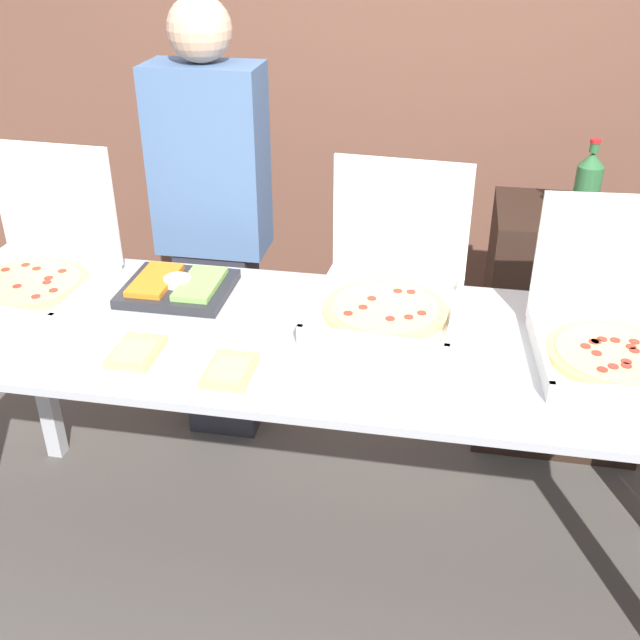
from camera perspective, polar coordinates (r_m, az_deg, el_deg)
ground_plane at (r=2.70m, az=-0.00°, el=-17.40°), size 16.00×16.00×0.00m
brick_wall_behind at (r=3.58m, az=5.20°, el=20.13°), size 10.00×0.06×2.80m
buffet_table at (r=2.20m, az=-0.00°, el=-3.47°), size 2.40×0.79×0.88m
pizza_box_far_right at (r=2.25m, az=5.28°, el=2.43°), size 0.46×0.47×0.42m
pizza_box_far_left at (r=2.56m, az=-20.83°, el=3.97°), size 0.45×0.46×0.42m
pizza_box_near_left at (r=2.17m, az=21.41°, el=-0.85°), size 0.44×0.45×0.41m
paper_plate_front_left at (r=2.10m, az=-13.81°, el=-2.51°), size 0.24×0.24×0.03m
paper_plate_front_center at (r=1.98m, az=-6.86°, el=-3.97°), size 0.24×0.24×0.03m
veggie_tray at (r=2.41m, az=-10.77°, el=2.52°), size 0.33×0.29×0.05m
sideboard_podium at (r=3.12m, az=18.19°, el=-0.58°), size 0.64×0.46×0.98m
soda_bottle at (r=2.81m, az=19.72°, el=9.65°), size 0.09×0.09×0.29m
person_guest_plaid at (r=2.85m, az=-8.06°, el=6.96°), size 0.40×0.22×1.71m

